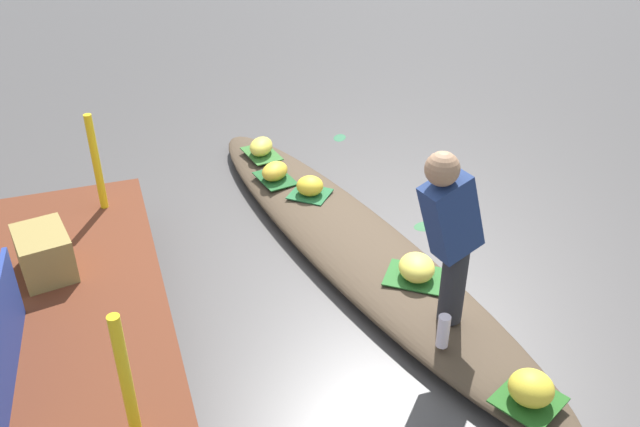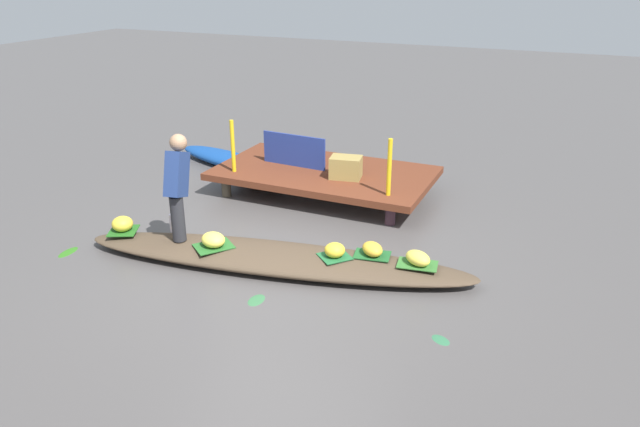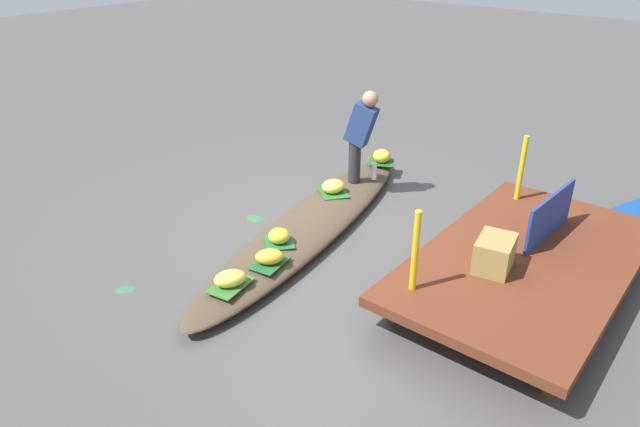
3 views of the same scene
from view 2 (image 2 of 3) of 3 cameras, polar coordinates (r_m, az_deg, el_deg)
The scene contains 23 objects.
canal_water at distance 6.99m, azimuth -4.35°, elevation -4.96°, with size 40.00×40.00×0.00m, color #4C4847.
dock_platform at distance 9.03m, azimuth 0.39°, elevation 3.81°, with size 3.20×1.80×0.36m.
vendor_boat at distance 6.94m, azimuth -4.38°, elevation -4.22°, with size 4.63×0.82×0.20m, color #4B3B2B.
moored_boat at distance 10.38m, azimuth -8.40°, elevation 5.02°, with size 2.42×0.54×0.23m, color navy.
leaf_mat_0 at distance 6.78m, azimuth 4.98°, elevation -3.94°, with size 0.40×0.27×0.01m, color #1D5626.
banana_bunch_0 at distance 6.75m, azimuth 5.00°, elevation -3.38°, with size 0.29×0.21×0.15m, color gold.
leaf_mat_1 at distance 7.06m, azimuth -10.06°, elevation -3.07°, with size 0.42×0.33×0.01m, color #266226.
banana_bunch_1 at distance 7.03m, azimuth -10.11°, elevation -2.46°, with size 0.30×0.25×0.17m, color #F3DE52.
leaf_mat_2 at distance 6.72m, azimuth 1.41°, elevation -4.10°, with size 0.32×0.30×0.01m, color #216133.
banana_bunch_2 at distance 6.69m, azimuth 1.41°, elevation -3.49°, with size 0.23×0.23×0.16m, color yellow.
leaf_mat_3 at distance 7.73m, azimuth -18.18°, elevation -1.56°, with size 0.35×0.33×0.01m, color #225C1D.
banana_bunch_3 at distance 7.70m, azimuth -18.27°, elevation -0.94°, with size 0.25×0.25×0.19m, color yellow.
leaf_mat_4 at distance 6.64m, azimuth 9.24°, elevation -4.79°, with size 0.43×0.27×0.01m, color #326B2B.
banana_bunch_4 at distance 6.60m, azimuth 9.29°, elevation -4.21°, with size 0.31×0.21×0.15m, color #ECD64C.
vendor_person at distance 7.11m, azimuth -13.40°, elevation 2.92°, with size 0.25×0.45×1.24m.
water_bottle at distance 7.51m, azimuth -13.82°, elevation -0.87°, with size 0.08×0.08×0.23m, color silver.
market_banner at distance 9.14m, azimuth -2.49°, elevation 6.01°, with size 1.05×0.03×0.49m, color navy.
railing_post_west at distance 8.93m, azimuth -8.28°, elevation 6.35°, with size 0.06×0.06×0.78m, color yellow.
railing_post_east at distance 7.95m, azimuth 6.61°, elevation 4.38°, with size 0.06×0.06×0.78m, color yellow.
produce_crate at distance 8.64m, azimuth 2.47°, elevation 4.40°, with size 0.44×0.32×0.31m, color olive.
drifting_plant_0 at distance 7.89m, azimuth -22.82°, elevation -3.39°, with size 0.31×0.14×0.01m, color #2E6E1C.
drifting_plant_1 at distance 5.81m, azimuth 11.40°, elevation -11.68°, with size 0.20×0.13×0.01m, color #306A46.
drifting_plant_2 at distance 6.33m, azimuth -6.07°, elevation -8.17°, with size 0.25×0.16×0.01m, color #336A3E.
Camera 2 is at (3.00, -5.41, 3.25)m, focal length 33.68 mm.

